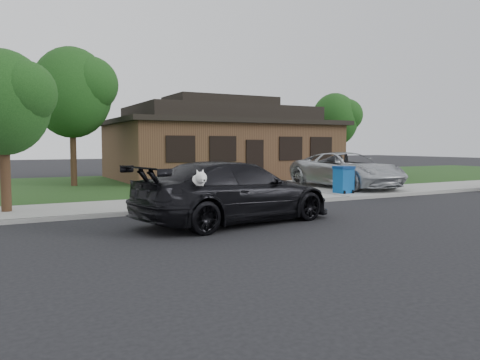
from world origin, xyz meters
TOP-DOWN VIEW (x-y plane):
  - ground at (0.00, 0.00)m, footprint 120.00×120.00m
  - sidewalk at (0.00, 5.00)m, footprint 60.00×3.00m
  - curb at (0.00, 3.50)m, footprint 60.00×0.12m
  - lawn at (0.00, 13.00)m, footprint 60.00×13.00m
  - driveway at (6.00, 10.00)m, footprint 4.50×13.00m
  - sedan at (-2.27, 1.03)m, footprint 5.83×3.16m
  - minivan at (6.03, 6.34)m, footprint 2.76×5.68m
  - recycling_bin at (4.33, 4.53)m, footprint 0.66×0.70m
  - house at (4.00, 15.00)m, footprint 12.60×8.60m
  - tree_0 at (-4.34, 12.88)m, footprint 3.78×3.60m
  - tree_1 at (12.14, 14.40)m, footprint 3.15×3.00m
  - tree_2 at (-7.38, 5.11)m, footprint 2.73×2.60m

SIDE VIEW (x-z plane):
  - ground at x=0.00m, z-range 0.00..0.00m
  - sidewalk at x=0.00m, z-range 0.00..0.12m
  - curb at x=0.00m, z-range 0.00..0.12m
  - lawn at x=0.00m, z-range 0.00..0.13m
  - driveway at x=6.00m, z-range 0.00..0.14m
  - recycling_bin at x=4.33m, z-range 0.13..1.20m
  - sedan at x=-2.27m, z-range 0.00..1.61m
  - minivan at x=6.03m, z-range 0.14..1.70m
  - house at x=4.00m, z-range -0.19..4.46m
  - tree_2 at x=-7.38m, z-range 0.97..5.57m
  - tree_1 at x=12.14m, z-range 1.09..6.34m
  - tree_0 at x=-4.34m, z-range 1.31..7.65m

